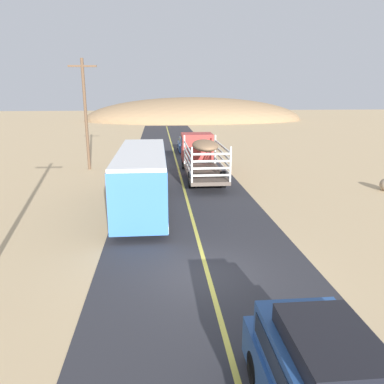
% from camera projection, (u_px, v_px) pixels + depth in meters
% --- Properties ---
extents(ground_plane, '(240.00, 240.00, 0.00)m').
position_uv_depth(ground_plane, '(207.00, 273.00, 13.40)').
color(ground_plane, tan).
extents(road_surface, '(8.00, 120.00, 0.02)m').
position_uv_depth(road_surface, '(207.00, 273.00, 13.40)').
color(road_surface, '#2D2D33').
rests_on(road_surface, ground).
extents(road_centre_line, '(0.16, 117.60, 0.00)m').
position_uv_depth(road_centre_line, '(207.00, 273.00, 13.40)').
color(road_centre_line, '#D8CC4C').
rests_on(road_centre_line, road_surface).
extents(livestock_truck, '(2.53, 9.70, 3.02)m').
position_uv_depth(livestock_truck, '(200.00, 151.00, 29.17)').
color(livestock_truck, '#B2332D').
rests_on(livestock_truck, road_surface).
extents(bus, '(2.54, 10.00, 3.21)m').
position_uv_depth(bus, '(142.00, 178.00, 20.31)').
color(bus, '#3872C6').
rests_on(bus, road_surface).
extents(car_far, '(1.80, 4.40, 1.46)m').
position_uv_depth(car_far, '(187.00, 145.00, 40.52)').
color(car_far, '#264C8C').
rests_on(car_far, road_surface).
extents(power_pole_mid, '(2.20, 0.24, 8.77)m').
position_uv_depth(power_pole_mid, '(86.00, 112.00, 30.16)').
color(power_pole_mid, brown).
rests_on(power_pole_mid, ground).
extents(distant_hill, '(48.54, 25.23, 10.09)m').
position_uv_depth(distant_hill, '(194.00, 120.00, 85.13)').
color(distant_hill, '#957553').
rests_on(distant_hill, ground).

